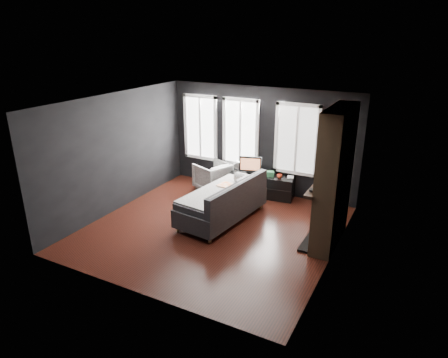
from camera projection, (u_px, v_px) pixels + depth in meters
The scene contains 18 objects.
floor at pixel (213, 229), 8.52m from camera, with size 5.00×5.00×0.00m, color black.
ceiling at pixel (212, 102), 7.57m from camera, with size 5.00×5.00×0.00m, color white.
wall_back at pixel (261, 140), 10.11m from camera, with size 5.00×0.02×2.70m, color black.
wall_left at pixel (117, 152), 9.13m from camera, with size 0.02×5.00×2.70m, color black.
wall_right at pixel (338, 191), 6.95m from camera, with size 0.02×5.00×2.70m, color black.
windows at pixel (245, 98), 9.92m from camera, with size 4.00×0.16×1.76m, color white, non-canonical shape.
fireplace at pixel (334, 178), 7.54m from camera, with size 0.70×1.62×2.70m, color #93724C, non-canonical shape.
sofa at pixel (222, 199), 8.79m from camera, with size 1.12×2.24×0.96m, color #28272A, non-canonical shape.
stripe_pillow at pixel (242, 186), 8.92m from camera, with size 0.09×0.40×0.40m, color gray.
armchair at pixel (213, 175), 10.47m from camera, with size 0.79×0.74×0.81m, color white.
media_console at pixel (262, 185), 10.13m from camera, with size 1.63×0.51×0.56m, color black, non-canonical shape.
monitor at pixel (250, 164), 10.02m from camera, with size 0.57×0.12×0.51m, color black, non-canonical shape.
desk_fan at pixel (237, 166), 10.17m from camera, with size 0.22×0.22×0.31m, color #979797, non-canonical shape.
mug at pixel (280, 176), 9.78m from camera, with size 0.13×0.10×0.13m, color red.
book at pixel (287, 173), 9.83m from camera, with size 0.16×0.02×0.22m, color #ACA288.
storage_box at pixel (269, 174), 9.91m from camera, with size 0.24×0.15×0.13m, color #2B6D40.
mantel_vase at pixel (327, 171), 8.03m from camera, with size 0.18×0.19×0.18m, color gold.
mantel_clock at pixel (313, 190), 7.23m from camera, with size 0.13×0.13×0.04m, color black.
Camera 1 is at (3.73, -6.63, 3.98)m, focal length 32.00 mm.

